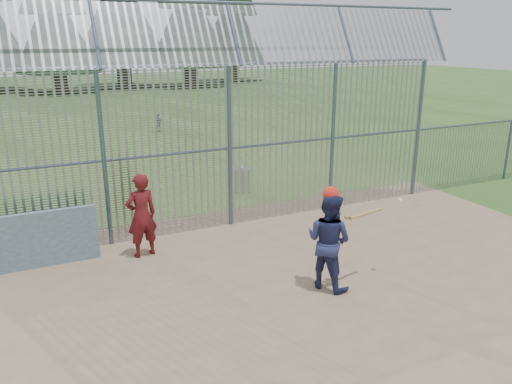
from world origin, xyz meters
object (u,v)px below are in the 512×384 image
batter (329,241)px  onlooker (141,215)px  trash_can (242,180)px  dugout_wall (35,240)px

batter → onlooker: 4.08m
batter → onlooker: (-2.84, 2.92, -0.01)m
trash_can → batter: bearing=-99.0°
trash_can → onlooker: bearing=-138.5°
dugout_wall → batter: (4.98, -3.27, 0.34)m
dugout_wall → trash_can: bearing=27.0°
dugout_wall → onlooker: onlooker is taller
batter → onlooker: bearing=18.0°
onlooker → trash_can: (3.84, 3.40, -0.57)m
batter → trash_can: 6.43m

